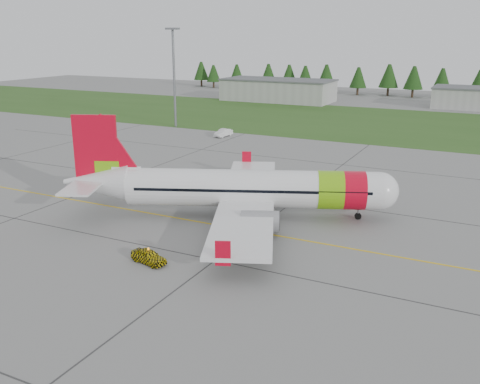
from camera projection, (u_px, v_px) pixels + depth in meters
The scene contains 9 objects.
ground at pixel (125, 241), 51.59m from camera, with size 320.00×320.00×0.00m, color gray.
aircraft at pixel (244, 189), 57.71m from camera, with size 34.68×32.93×11.03m.
follow_me_car at pixel (148, 244), 46.28m from camera, with size 1.44×1.22×3.58m, color yellow.
service_van at pixel (223, 125), 103.32m from camera, with size 1.57×1.48×4.49m, color white.
grass_strip at pixel (352, 121), 121.89m from camera, with size 320.00×50.00×0.03m, color #30561E.
taxi_guideline at pixel (171, 217), 58.44m from camera, with size 120.00×0.25×0.02m, color gold.
hangar_west at pixel (278, 91), 157.89m from camera, with size 32.00×14.00×6.00m, color #A8A8A3.
floodlight_mast at pixel (174, 79), 112.17m from camera, with size 0.50×0.50×20.00m, color slate.
treeline at pixel (400, 80), 168.48m from camera, with size 160.00×8.00×10.00m, color #1C3F14, non-canonical shape.
Camera 1 is at (31.44, -38.04, 19.31)m, focal length 40.00 mm.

